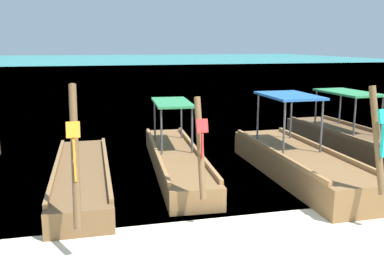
# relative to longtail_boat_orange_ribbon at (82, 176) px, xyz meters

# --- Properties ---
(sea_water) EXTENTS (120.00, 120.00, 0.00)m
(sea_water) POSITION_rel_longtail_boat_orange_ribbon_xyz_m (2.47, 57.68, -0.25)
(sea_water) COLOR teal
(sea_water) RESTS_ON ground
(longtail_boat_orange_ribbon) EXTENTS (1.19, 5.98, 2.58)m
(longtail_boat_orange_ribbon) POSITION_rel_longtail_boat_orange_ribbon_xyz_m (0.00, 0.00, 0.00)
(longtail_boat_orange_ribbon) COLOR brown
(longtail_boat_orange_ribbon) RESTS_ON ground
(longtail_boat_red_ribbon) EXTENTS (1.40, 6.26, 2.25)m
(longtail_boat_red_ribbon) POSITION_rel_longtail_boat_orange_ribbon_xyz_m (2.31, 0.75, 0.05)
(longtail_boat_red_ribbon) COLOR brown
(longtail_boat_red_ribbon) RESTS_ON ground
(longtail_boat_turquoise_ribbon) EXTENTS (1.42, 5.63, 2.47)m
(longtail_boat_turquoise_ribbon) POSITION_rel_longtail_boat_orange_ribbon_xyz_m (5.08, -0.46, 0.11)
(longtail_boat_turquoise_ribbon) COLOR brown
(longtail_boat_turquoise_ribbon) RESTS_ON ground
(longtail_boat_yellow_ribbon) EXTENTS (1.65, 7.07, 2.73)m
(longtail_boat_yellow_ribbon) POSITION_rel_longtail_boat_orange_ribbon_xyz_m (7.80, 0.88, 0.10)
(longtail_boat_yellow_ribbon) COLOR brown
(longtail_boat_yellow_ribbon) RESTS_ON ground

